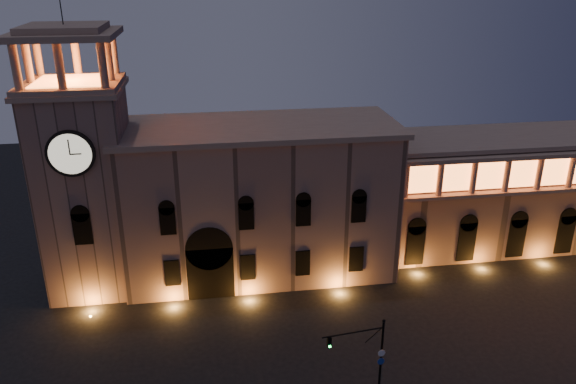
# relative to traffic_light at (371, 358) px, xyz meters

# --- Properties ---
(government_building) EXTENTS (30.80, 12.80, 17.60)m
(government_building) POSITION_rel_traffic_light_xyz_m (-6.65, 23.12, 4.83)
(government_building) COLOR #8F6A5D
(government_building) RESTS_ON ground
(clock_tower) EXTENTS (9.80, 9.80, 32.40)m
(clock_tower) POSITION_rel_traffic_light_xyz_m (-25.08, 22.16, 8.56)
(clock_tower) COLOR #8F6A5D
(clock_tower) RESTS_ON ground
(colonnade_wing) EXTENTS (40.60, 11.50, 14.50)m
(colonnade_wing) POSITION_rel_traffic_light_xyz_m (27.42, 25.11, 3.39)
(colonnade_wing) COLOR #896458
(colonnade_wing) RESTS_ON ground
(traffic_light) EXTENTS (5.45, 1.03, 7.51)m
(traffic_light) POSITION_rel_traffic_light_xyz_m (0.00, 0.00, 0.00)
(traffic_light) COLOR black
(traffic_light) RESTS_ON ground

